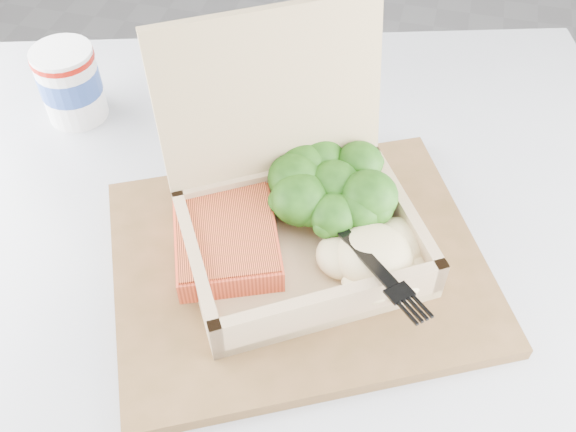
% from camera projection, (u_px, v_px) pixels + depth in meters
% --- Properties ---
extents(floor, '(4.00, 4.00, 0.00)m').
position_uv_depth(floor, '(373.00, 344.00, 1.34)').
color(floor, gray).
rests_on(floor, ground).
extents(cafe_table, '(0.95, 0.95, 0.72)m').
position_uv_depth(cafe_table, '(287.00, 374.00, 0.71)').
color(cafe_table, black).
rests_on(cafe_table, floor).
extents(serving_tray, '(0.40, 0.38, 0.01)m').
position_uv_depth(serving_tray, '(298.00, 263.00, 0.57)').
color(serving_tray, brown).
rests_on(serving_tray, cafe_table).
extents(takeout_container, '(0.26, 0.26, 0.19)m').
position_uv_depth(takeout_container, '(292.00, 198.00, 0.55)').
color(takeout_container, tan).
rests_on(takeout_container, serving_tray).
extents(salmon_fillet, '(0.12, 0.14, 0.02)m').
position_uv_depth(salmon_fillet, '(226.00, 236.00, 0.56)').
color(salmon_fillet, '#DB4C2A').
rests_on(salmon_fillet, takeout_container).
extents(broccoli_pile, '(0.12, 0.12, 0.04)m').
position_uv_depth(broccoli_pile, '(333.00, 191.00, 0.58)').
color(broccoli_pile, '#2E7119').
rests_on(broccoli_pile, takeout_container).
extents(mashed_potatoes, '(0.11, 0.09, 0.04)m').
position_uv_depth(mashed_potatoes, '(374.00, 255.00, 0.53)').
color(mashed_potatoes, beige).
rests_on(mashed_potatoes, takeout_container).
extents(plastic_fork, '(0.10, 0.11, 0.02)m').
position_uv_depth(plastic_fork, '(348.00, 235.00, 0.53)').
color(plastic_fork, black).
rests_on(plastic_fork, mashed_potatoes).
extents(paper_cup, '(0.07, 0.07, 0.08)m').
position_uv_depth(paper_cup, '(70.00, 82.00, 0.68)').
color(paper_cup, white).
rests_on(paper_cup, cafe_table).
extents(receipt, '(0.09, 0.16, 0.00)m').
position_uv_depth(receipt, '(318.00, 129.00, 0.70)').
color(receipt, silver).
rests_on(receipt, cafe_table).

